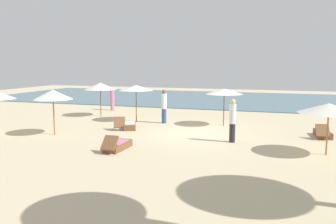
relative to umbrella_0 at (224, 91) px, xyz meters
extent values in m
plane|color=beige|center=(-0.91, -2.86, -1.89)|extent=(60.00, 60.00, 0.00)
cube|color=slate|center=(-0.91, 14.14, -1.86)|extent=(48.00, 16.00, 0.06)
cylinder|color=brown|center=(0.00, 0.00, -0.89)|extent=(0.06, 0.06, 2.00)
cone|color=silver|center=(0.00, 0.00, 0.00)|extent=(2.01, 2.01, 0.30)
cylinder|color=brown|center=(-5.16, -0.08, -0.85)|extent=(0.06, 0.06, 2.08)
cone|color=white|center=(-5.16, -0.08, 0.09)|extent=(1.99, 1.99, 0.31)
cylinder|color=olive|center=(4.71, -5.05, -0.94)|extent=(0.06, 0.06, 1.90)
cone|color=silver|center=(4.71, -5.05, -0.12)|extent=(2.22, 2.22, 0.37)
cylinder|color=olive|center=(-7.29, -5.03, -0.83)|extent=(0.06, 0.06, 2.11)
cone|color=white|center=(-7.29, -5.03, 0.05)|extent=(1.85, 1.85, 0.46)
cylinder|color=brown|center=(-8.13, 1.05, -0.83)|extent=(0.05, 0.05, 2.11)
cone|color=silver|center=(-8.13, 1.05, 0.05)|extent=(2.04, 2.04, 0.44)
cube|color=brown|center=(-3.11, -6.71, -1.75)|extent=(0.62, 1.51, 0.28)
cube|color=brown|center=(-3.10, -7.41, -1.47)|extent=(0.58, 0.51, 0.51)
cube|color=#D17299|center=(-3.11, -6.71, -1.59)|extent=(0.53, 1.06, 0.03)
cube|color=brown|center=(-4.55, -2.38, -1.75)|extent=(1.16, 1.61, 0.28)
cube|color=brown|center=(-4.83, -3.02, -1.47)|extent=(0.72, 0.68, 0.53)
cube|color=white|center=(-4.55, -2.38, -1.59)|extent=(0.89, 1.17, 0.03)
cube|color=brown|center=(4.89, -1.49, -1.75)|extent=(0.77, 1.56, 0.28)
cube|color=brown|center=(4.81, -2.19, -1.47)|extent=(0.62, 0.55, 0.53)
cube|color=#D17299|center=(4.89, -1.49, -1.59)|extent=(0.63, 1.10, 0.03)
cylinder|color=#2D4C8C|center=(-3.38, -0.23, -1.47)|extent=(0.30, 0.30, 0.83)
cylinder|color=white|center=(-3.38, -0.23, -0.63)|extent=(0.35, 0.35, 0.87)
sphere|color=brown|center=(-3.38, -0.23, -0.09)|extent=(0.23, 0.23, 0.23)
cylinder|color=#D17299|center=(-8.73, 3.84, -1.53)|extent=(0.29, 0.29, 0.72)
cylinder|color=#D17299|center=(-8.73, 3.84, -0.79)|extent=(0.34, 0.34, 0.76)
sphere|color=tan|center=(-8.73, 3.84, -0.32)|extent=(0.20, 0.20, 0.20)
cylinder|color=#26262D|center=(1.04, -3.97, -1.48)|extent=(0.35, 0.35, 0.82)
cylinder|color=white|center=(1.04, -3.97, -0.64)|extent=(0.41, 0.41, 0.85)
sphere|color=beige|center=(1.04, -3.97, -0.11)|extent=(0.23, 0.23, 0.23)
camera|label=1|loc=(3.17, -19.34, 1.56)|focal=38.27mm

